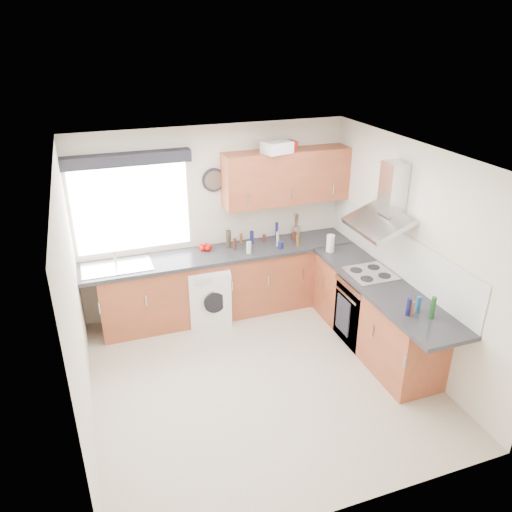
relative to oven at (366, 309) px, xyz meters
name	(u,v)px	position (x,y,z in m)	size (l,w,h in m)	color
ground_plane	(260,378)	(-1.50, -0.30, -0.42)	(3.60, 3.60, 0.00)	beige
ceiling	(261,158)	(-1.50, -0.30, 2.08)	(3.60, 3.60, 0.02)	white
wall_back	(214,220)	(-1.50, 1.50, 0.82)	(3.60, 0.02, 2.50)	silver
wall_front	(348,389)	(-1.50, -2.10, 0.82)	(3.60, 0.02, 2.50)	silver
wall_left	(75,310)	(-3.30, -0.30, 0.82)	(0.02, 3.60, 2.50)	silver
wall_right	(410,254)	(0.30, -0.30, 0.82)	(0.02, 3.60, 2.50)	silver
window	(132,208)	(-2.55, 1.49, 1.12)	(1.40, 0.02, 1.10)	white
window_blind	(127,159)	(-2.55, 1.40, 1.76)	(1.50, 0.18, 0.14)	black
splashback	(394,250)	(0.29, 0.00, 0.75)	(0.01, 3.00, 0.54)	white
base_cab_back	(215,285)	(-1.60, 1.21, 0.01)	(3.00, 0.58, 0.86)	brown
base_cab_corner	(323,268)	(0.00, 1.20, 0.01)	(0.60, 0.60, 0.86)	brown
base_cab_right	(374,315)	(0.01, -0.15, 0.01)	(0.58, 2.10, 0.86)	brown
worktop_back	(221,254)	(-1.50, 1.20, 0.46)	(3.60, 0.62, 0.05)	#252528
worktop_right	(384,287)	(0.00, -0.30, 0.46)	(0.62, 2.42, 0.05)	#252528
sink	(116,264)	(-2.83, 1.20, 0.52)	(0.84, 0.46, 0.10)	silver
oven	(366,309)	(0.00, 0.00, 0.00)	(0.56, 0.58, 0.85)	black
hob_plate	(370,273)	(0.00, 0.00, 0.49)	(0.52, 0.52, 0.01)	silver
extractor_hood	(385,205)	(0.10, 0.00, 1.34)	(0.52, 0.78, 0.66)	silver
upper_cabinets	(286,177)	(-0.55, 1.32, 1.38)	(1.70, 0.35, 0.70)	brown
washing_machine	(209,293)	(-1.71, 1.10, -0.03)	(0.53, 0.52, 0.78)	white
wall_clock	(214,180)	(-1.49, 1.46, 1.38)	(0.31, 0.31, 0.04)	black
casserole	(277,147)	(-0.74, 1.22, 1.80)	(0.35, 0.25, 0.14)	white
storage_box	(287,145)	(-0.54, 1.37, 1.78)	(0.22, 0.19, 0.10)	#B32217
utensil_pot	(296,231)	(-0.35, 1.40, 0.55)	(0.10, 0.10, 0.13)	gray
kitchen_roll	(330,243)	(-0.15, 0.75, 0.60)	(0.10, 0.10, 0.23)	white
tomato_cluster	(205,247)	(-1.68, 1.35, 0.52)	(0.16, 0.16, 0.07)	red
jar_0	(278,239)	(-0.74, 1.13, 0.59)	(0.04, 0.04, 0.21)	#A4968C
jar_1	(235,244)	(-1.31, 1.22, 0.56)	(0.05, 0.05, 0.15)	#421D17
jar_2	(241,238)	(-1.17, 1.39, 0.56)	(0.04, 0.04, 0.15)	brown
jar_3	(264,238)	(-0.84, 1.35, 0.53)	(0.05, 0.05, 0.10)	#54211E
jar_4	(298,240)	(-0.47, 1.06, 0.57)	(0.05, 0.05, 0.16)	brown
jar_5	(294,236)	(-0.44, 1.27, 0.54)	(0.07, 0.07, 0.11)	#4D211B
jar_6	(277,231)	(-0.66, 1.35, 0.61)	(0.04, 0.04, 0.25)	#1A1955
jar_7	(281,245)	(-0.72, 1.06, 0.53)	(0.07, 0.07, 0.09)	#171C51
jar_8	(249,248)	(-1.17, 1.05, 0.56)	(0.06, 0.06, 0.16)	#BFB6A2
jar_9	(252,238)	(-1.04, 1.32, 0.58)	(0.05, 0.05, 0.19)	#151749
jar_10	(229,239)	(-1.36, 1.33, 0.60)	(0.07, 0.07, 0.24)	#362C1E
bottle_0	(411,308)	(-0.10, -0.94, 0.56)	(0.05, 0.05, 0.15)	brown
bottle_1	(433,308)	(0.06, -1.07, 0.61)	(0.05, 0.05, 0.24)	#1C4E1E
bottle_2	(418,304)	(0.00, -0.91, 0.57)	(0.05, 0.05, 0.17)	navy
bottle_3	(409,307)	(-0.13, -0.94, 0.58)	(0.05, 0.05, 0.19)	#131342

